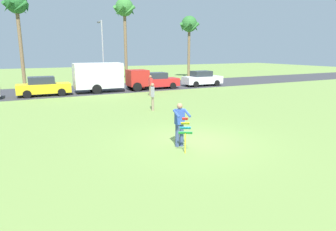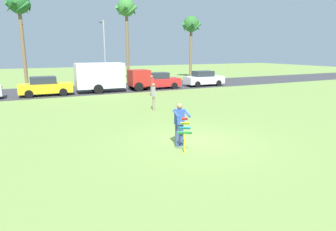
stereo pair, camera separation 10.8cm
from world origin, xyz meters
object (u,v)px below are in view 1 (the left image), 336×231
object	(u,v)px
person_kite_flyer	(180,123)
parked_car_yellow	(43,87)
palm_tree_far_left	(189,27)
palm_tree_centre_far	(125,11)
streetlight_pole	(102,48)
person_walker_far	(150,85)
kite_held	(185,130)
parked_car_white	(202,79)
person_walker_near	(153,96)
parked_truck_red_cab	(107,76)
palm_tree_right_near	(17,7)
parked_car_red	(157,81)

from	to	relation	value
person_kite_flyer	parked_car_yellow	bearing A→B (deg)	102.43
parked_car_yellow	palm_tree_far_left	bearing A→B (deg)	24.36
palm_tree_centre_far	palm_tree_far_left	distance (m)	9.12
streetlight_pole	person_walker_far	world-z (taller)	streetlight_pole
kite_held	parked_car_white	world-z (taller)	parked_car_white
person_walker_far	person_walker_near	bearing A→B (deg)	-112.18
parked_car_white	palm_tree_far_left	world-z (taller)	palm_tree_far_left
person_walker_far	palm_tree_centre_far	bearing A→B (deg)	79.84
parked_car_yellow	streetlight_pole	xyz separation A→B (m)	(6.99, 7.22, 3.22)
person_walker_far	parked_truck_red_cab	bearing A→B (deg)	120.49
parked_car_yellow	person_walker_near	size ratio (longest dim) A/B	2.45
parked_car_white	palm_tree_centre_far	bearing A→B (deg)	122.86
palm_tree_centre_far	person_walker_far	bearing A→B (deg)	-100.16
kite_held	parked_truck_red_cab	xyz separation A→B (m)	(1.89, 17.40, 0.55)
streetlight_pole	palm_tree_right_near	bearing A→B (deg)	172.97
palm_tree_right_near	person_walker_far	world-z (taller)	palm_tree_right_near
parked_car_white	palm_tree_right_near	world-z (taller)	palm_tree_right_near
streetlight_pole	person_kite_flyer	bearing A→B (deg)	-97.84
parked_truck_red_cab	streetlight_pole	distance (m)	7.82
person_walker_near	kite_held	bearing A→B (deg)	-105.25
parked_truck_red_cab	streetlight_pole	xyz separation A→B (m)	(1.55, 7.22, 2.59)
parked_car_red	streetlight_pole	xyz separation A→B (m)	(-3.43, 7.22, 3.22)
streetlight_pole	person_walker_far	size ratio (longest dim) A/B	4.05
parked_truck_red_cab	palm_tree_right_near	size ratio (longest dim) A/B	0.72
palm_tree_right_near	palm_tree_far_left	bearing A→B (deg)	1.28
parked_car_red	person_walker_near	bearing A→B (deg)	-116.17
palm_tree_right_near	person_walker_far	size ratio (longest dim) A/B	5.45
parked_car_yellow	parked_car_red	bearing A→B (deg)	0.00
parked_car_white	person_walker_near	xyz separation A→B (m)	(-10.07, -9.70, 0.16)
parked_car_white	person_walker_far	size ratio (longest dim) A/B	2.44
person_walker_near	parked_car_white	bearing A→B (deg)	43.93
kite_held	palm_tree_far_left	world-z (taller)	palm_tree_far_left
parked_car_red	palm_tree_right_near	size ratio (longest dim) A/B	0.45
parked_truck_red_cab	palm_tree_far_left	size ratio (longest dim) A/B	0.82
parked_car_red	palm_tree_centre_far	bearing A→B (deg)	91.56
kite_held	palm_tree_right_near	xyz separation A→B (m)	(-4.80, 25.64, 7.07)
parked_truck_red_cab	streetlight_pole	bearing A→B (deg)	77.92
person_walker_far	streetlight_pole	bearing A→B (deg)	94.59
kite_held	palm_tree_right_near	bearing A→B (deg)	100.61
kite_held	streetlight_pole	size ratio (longest dim) A/B	0.18
person_kite_flyer	streetlight_pole	world-z (taller)	streetlight_pole
parked_truck_red_cab	parked_car_white	distance (m)	10.30
palm_tree_far_left	person_walker_near	world-z (taller)	palm_tree_far_left
parked_car_yellow	person_kite_flyer	bearing A→B (deg)	-77.57
kite_held	person_walker_near	distance (m)	7.99
parked_car_red	palm_tree_right_near	bearing A→B (deg)	144.79
kite_held	person_walker_far	size ratio (longest dim) A/B	0.73
kite_held	parked_car_red	size ratio (longest dim) A/B	0.30
parked_truck_red_cab	palm_tree_centre_far	distance (m)	11.94
parked_car_yellow	palm_tree_right_near	xyz separation A→B (m)	(-1.25, 8.24, 7.16)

